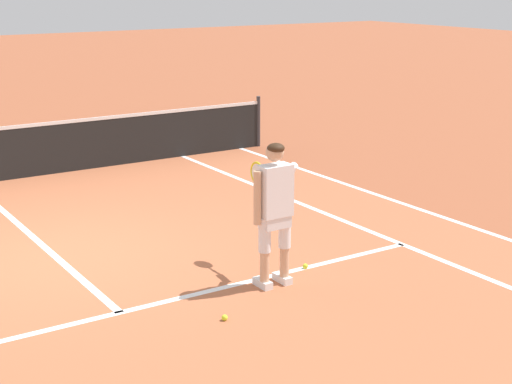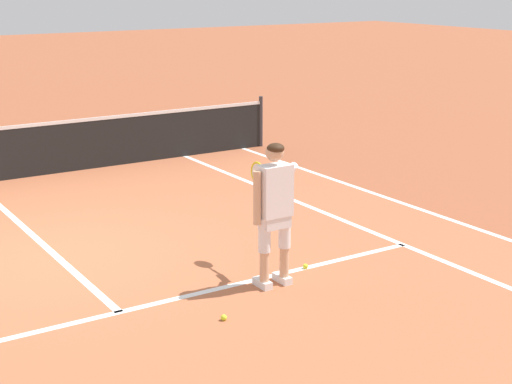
{
  "view_description": "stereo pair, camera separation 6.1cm",
  "coord_description": "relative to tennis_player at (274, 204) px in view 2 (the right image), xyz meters",
  "views": [
    {
      "loc": [
        -2.99,
        -9.48,
        3.52
      ],
      "look_at": [
        1.84,
        -1.99,
        1.05
      ],
      "focal_mm": 54.93,
      "sensor_mm": 36.0,
      "label": 1
    },
    {
      "loc": [
        -2.94,
        -9.51,
        3.52
      ],
      "look_at": [
        1.84,
        -1.99,
        1.05
      ],
      "focal_mm": 54.93,
      "sensor_mm": 36.0,
      "label": 2
    }
  ],
  "objects": [
    {
      "name": "ground_plane",
      "position": [
        -1.85,
        2.36,
        -0.99
      ],
      "size": [
        80.0,
        80.0,
        0.0
      ],
      "primitive_type": "plane",
      "color": "#9E5133"
    },
    {
      "name": "court_inner_surface",
      "position": [
        -1.85,
        1.53,
        -0.99
      ],
      "size": [
        10.98,
        10.62,
        0.0
      ],
      "primitive_type": "cube",
      "color": "#B2603D",
      "rests_on": "ground"
    },
    {
      "name": "line_service",
      "position": [
        -1.85,
        0.24,
        -0.99
      ],
      "size": [
        8.23,
        0.1,
        0.01
      ],
      "primitive_type": "cube",
      "color": "white",
      "rests_on": "ground"
    },
    {
      "name": "line_centre_service",
      "position": [
        -1.85,
        3.44,
        -0.99
      ],
      "size": [
        0.1,
        6.4,
        0.01
      ],
      "primitive_type": "cube",
      "color": "white",
      "rests_on": "ground"
    },
    {
      "name": "line_singles_right",
      "position": [
        2.27,
        1.53,
        -0.99
      ],
      "size": [
        0.1,
        10.22,
        0.01
      ],
      "primitive_type": "cube",
      "color": "white",
      "rests_on": "ground"
    },
    {
      "name": "line_doubles_right",
      "position": [
        3.64,
        1.53,
        -0.99
      ],
      "size": [
        0.1,
        10.22,
        0.01
      ],
      "primitive_type": "cube",
      "color": "white",
      "rests_on": "ground"
    },
    {
      "name": "tennis_player",
      "position": [
        0.0,
        0.0,
        0.0
      ],
      "size": [
        0.63,
        1.12,
        1.71
      ],
      "color": "white",
      "rests_on": "ground"
    },
    {
      "name": "tennis_ball_near_feet",
      "position": [
        0.62,
        0.22,
        -0.96
      ],
      "size": [
        0.07,
        0.07,
        0.07
      ],
      "primitive_type": "sphere",
      "color": "#CCE02D",
      "rests_on": "ground"
    },
    {
      "name": "tennis_ball_by_baseline",
      "position": [
        -0.99,
        -0.55,
        -0.96
      ],
      "size": [
        0.07,
        0.07,
        0.07
      ],
      "primitive_type": "sphere",
      "color": "#CCE02D",
      "rests_on": "ground"
    }
  ]
}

